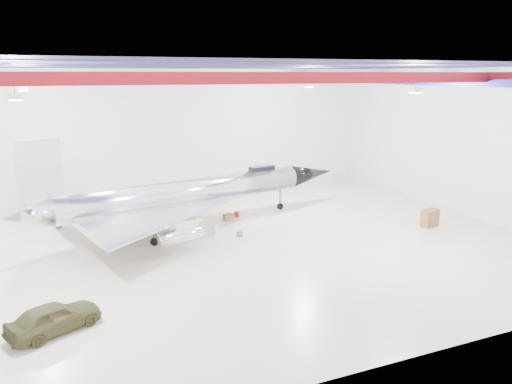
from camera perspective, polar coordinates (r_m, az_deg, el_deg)
name	(u,v)px	position (r m, az deg, el deg)	size (l,w,h in m)	color
floor	(212,246)	(31.60, -5.04, -6.22)	(40.00, 40.00, 0.00)	beige
wall_back	(157,133)	(44.59, -11.24, 6.60)	(40.00, 40.00, 0.00)	silver
wall_right	(463,143)	(40.93, 22.56, 5.24)	(30.00, 30.00, 0.00)	silver
ceiling	(208,66)	(29.78, -5.48, 14.14)	(40.00, 40.00, 0.00)	#0A0F38
ceiling_structure	(208,78)	(29.78, -5.45, 12.84)	(39.50, 29.50, 1.08)	maroon
jet_aircraft	(187,196)	(35.08, -7.84, -0.43)	(25.18, 17.17, 6.93)	silver
jeep	(54,317)	(23.06, -22.09, -13.14)	(1.55, 3.86, 1.32)	#393A1D
desk	(430,218)	(37.40, 19.25, -2.83)	(1.34, 0.67, 1.23)	brown
crate_ply	(158,237)	(33.33, -11.19, -5.04)	(0.54, 0.43, 0.38)	olive
toolbox_red	(118,222)	(37.20, -15.44, -3.37)	(0.47, 0.38, 0.33)	#A31018
engine_drum	(240,234)	(33.29, -1.89, -4.81)	(0.41, 0.41, 0.37)	#59595B
parts_bin	(228,217)	(36.95, -3.21, -2.89)	(0.67, 0.54, 0.47)	olive
crate_small	(58,225)	(37.97, -21.67, -3.55)	(0.39, 0.32, 0.28)	#59595B
tool_chest	(237,214)	(37.84, -2.22, -2.55)	(0.42, 0.42, 0.38)	#A31018
oil_barrel	(179,225)	(35.63, -8.83, -3.76)	(0.49, 0.39, 0.34)	olive
spares_box	(196,201)	(42.11, -6.86, -1.03)	(0.36, 0.36, 0.33)	#59595B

